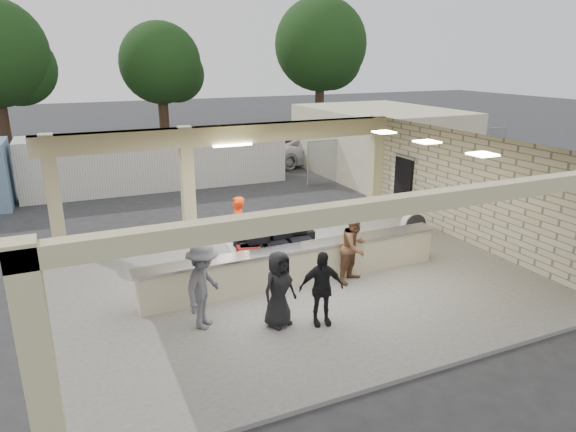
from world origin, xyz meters
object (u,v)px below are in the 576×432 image
passenger_c (203,286)px  container_white (158,160)px  drum_fan (414,224)px  passenger_b (321,288)px  passenger_a (355,247)px  car_white_a (306,149)px  baggage_handler (237,230)px  car_dark (282,143)px  car_white_b (398,142)px  luggage_cart (275,241)px  passenger_d (279,289)px  baggage_counter (298,264)px

passenger_c → container_white: size_ratio=0.17×
drum_fan → passenger_b: bearing=-138.2°
drum_fan → passenger_a: size_ratio=0.48×
drum_fan → car_white_a: (2.53, 12.78, 0.19)m
baggage_handler → passenger_b: baggage_handler is taller
drum_fan → passenger_c: 8.01m
passenger_c → car_dark: bearing=11.5°
passenger_c → car_white_b: size_ratio=0.41×
luggage_cart → passenger_d: size_ratio=1.54×
luggage_cart → car_white_a: size_ratio=0.49×
baggage_handler → car_dark: size_ratio=0.40×
passenger_b → container_white: container_white is taller
passenger_c → passenger_a: bearing=-40.2°
passenger_b → car_white_b: (13.81, 16.28, -0.19)m
drum_fan → container_white: 12.14m
luggage_cart → car_dark: bearing=70.8°
baggage_counter → drum_fan: 4.97m
container_white → passenger_a: bearing=-77.3°
car_white_a → car_white_b: car_white_a is taller
baggage_counter → car_white_a: size_ratio=1.53×
drum_fan → passenger_b: passenger_b is taller
passenger_a → car_white_a: passenger_a is taller
baggage_counter → car_dark: size_ratio=1.74×
car_white_a → car_dark: (-0.48, 2.15, 0.02)m
car_white_a → car_dark: 2.21m
passenger_c → car_dark: 20.05m
passenger_c → car_white_a: passenger_c is taller
drum_fan → luggage_cart: bearing=-167.9°
baggage_counter → passenger_a: passenger_a is taller
baggage_counter → container_white: 12.12m
passenger_c → car_white_b: 22.28m
drum_fan → passenger_d: size_ratio=0.52×
container_white → car_white_a: bearing=15.9°
drum_fan → passenger_c: size_ratio=0.47×
passenger_d → container_white: bearing=70.4°
luggage_cart → passenger_a: 2.19m
passenger_c → drum_fan: bearing=-30.4°
luggage_cart → baggage_handler: baggage_handler is taller
baggage_counter → passenger_a: 1.50m
luggage_cart → passenger_b: size_ratio=1.56×
car_dark → passenger_d: bearing=-175.7°
passenger_d → container_white: (0.14, 13.85, 0.28)m
drum_fan → passenger_d: (-6.06, -3.27, 0.37)m
car_white_a → container_white: container_white is taller
passenger_b → baggage_counter: bearing=89.7°
baggage_handler → car_white_a: bearing=168.1°
car_white_a → car_dark: bearing=2.2°
baggage_counter → passenger_b: 2.20m
luggage_cart → passenger_d: passenger_d is taller
car_white_b → passenger_d: bearing=165.2°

